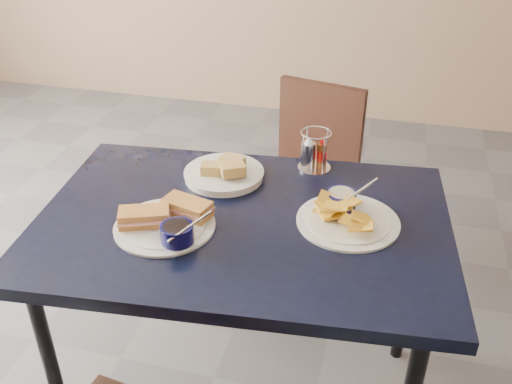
% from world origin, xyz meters
% --- Properties ---
extents(ground, '(6.00, 6.00, 0.00)m').
position_xyz_m(ground, '(0.00, 0.00, 0.00)').
color(ground, '#4E4E53').
rests_on(ground, ground).
extents(dining_table, '(1.26, 0.90, 0.75)m').
position_xyz_m(dining_table, '(0.13, -0.03, 0.68)').
color(dining_table, black).
rests_on(dining_table, ground).
extents(chair_far, '(0.46, 0.45, 0.82)m').
position_xyz_m(chair_far, '(0.17, 0.85, 0.47)').
color(chair_far, black).
rests_on(chair_far, ground).
extents(sandwich_plate, '(0.31, 0.29, 0.12)m').
position_xyz_m(sandwich_plate, '(-0.06, -0.13, 0.77)').
color(sandwich_plate, white).
rests_on(sandwich_plate, dining_table).
extents(plantain_plate, '(0.30, 0.30, 0.12)m').
position_xyz_m(plantain_plate, '(0.41, 0.04, 0.77)').
color(plantain_plate, white).
rests_on(plantain_plate, dining_table).
extents(bread_basket, '(0.25, 0.25, 0.07)m').
position_xyz_m(bread_basket, '(0.01, 0.18, 0.77)').
color(bread_basket, white).
rests_on(bread_basket, dining_table).
extents(condiment_caddy, '(0.11, 0.11, 0.14)m').
position_xyz_m(condiment_caddy, '(0.27, 0.31, 0.81)').
color(condiment_caddy, silver).
rests_on(condiment_caddy, dining_table).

